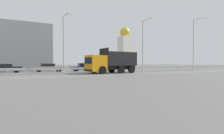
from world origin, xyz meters
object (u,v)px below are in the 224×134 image
at_px(street_lamp_1, 64,41).
at_px(street_lamp_3, 194,42).
at_px(street_lamp_2, 143,42).
at_px(church_tower, 125,48).
at_px(dump_truck, 106,64).
at_px(median_road_sign, 115,63).
at_px(parked_car_3, 49,68).
at_px(parked_car_5, 115,67).
at_px(parked_car_4, 84,67).
at_px(parked_car_2, 7,68).

xyz_separation_m(street_lamp_1, street_lamp_3, (27.87, 0.07, 1.49)).
distance_m(street_lamp_2, church_tower, 24.20).
bearing_deg(dump_truck, median_road_sign, -49.11).
relative_size(dump_truck, street_lamp_2, 0.83).
bearing_deg(parked_car_3, median_road_sign, 66.51).
xyz_separation_m(street_lamp_1, parked_car_5, (10.49, 4.19, -3.83)).
bearing_deg(street_lamp_3, church_tower, 99.32).
distance_m(median_road_sign, street_lamp_1, 8.72).
xyz_separation_m(street_lamp_2, parked_car_4, (-9.50, 4.47, -4.37)).
distance_m(median_road_sign, church_tower, 27.44).
relative_size(dump_truck, street_lamp_1, 0.94).
relative_size(parked_car_2, parked_car_3, 0.82).
bearing_deg(median_road_sign, parked_car_4, 130.95).
height_order(parked_car_4, parked_car_5, parked_car_4).
distance_m(parked_car_4, church_tower, 26.97).
bearing_deg(parked_car_2, parked_car_4, 90.63).
bearing_deg(median_road_sign, street_lamp_2, -1.65).
distance_m(dump_truck, church_tower, 31.63).
bearing_deg(parked_car_5, parked_car_4, -91.93).
distance_m(dump_truck, street_lamp_3, 23.45).
xyz_separation_m(street_lamp_2, street_lamp_3, (13.96, 0.08, 0.93)).
xyz_separation_m(street_lamp_3, parked_car_4, (-23.45, 4.40, -5.30)).
relative_size(street_lamp_2, parked_car_3, 1.83).
xyz_separation_m(parked_car_3, parked_car_4, (5.75, -0.32, 0.01)).
height_order(parked_car_3, parked_car_5, parked_car_3).
height_order(street_lamp_3, parked_car_5, street_lamp_3).
relative_size(median_road_sign, parked_car_4, 0.57).
distance_m(street_lamp_1, parked_car_4, 7.34).
bearing_deg(street_lamp_3, dump_truck, -172.78).
distance_m(parked_car_2, parked_car_3, 5.73).
xyz_separation_m(street_lamp_1, church_tower, (24.30, 21.82, 1.71)).
bearing_deg(median_road_sign, parked_car_3, 153.99).
xyz_separation_m(median_road_sign, street_lamp_2, (5.76, -0.17, 3.66)).
height_order(parked_car_2, parked_car_3, parked_car_3).
relative_size(street_lamp_2, street_lamp_3, 0.83).
height_order(dump_truck, street_lamp_2, street_lamp_2).
height_order(median_road_sign, parked_car_4, median_road_sign).
bearing_deg(street_lamp_1, street_lamp_3, 0.14).
bearing_deg(church_tower, median_road_sign, -126.70).
bearing_deg(parked_car_4, median_road_sign, -136.10).
xyz_separation_m(dump_truck, street_lamp_1, (-5.09, 2.82, 3.25)).
distance_m(median_road_sign, parked_car_5, 4.72).
distance_m(street_lamp_2, parked_car_3, 16.57).
bearing_deg(parked_car_5, median_road_sign, -29.42).
height_order(parked_car_5, church_tower, church_tower).
bearing_deg(parked_car_4, street_lamp_3, -97.67).
height_order(street_lamp_3, parked_car_4, street_lamp_3).
height_order(street_lamp_1, street_lamp_3, street_lamp_3).
xyz_separation_m(street_lamp_2, parked_car_3, (-15.25, 4.79, -4.38)).
bearing_deg(street_lamp_1, street_lamp_2, -0.03).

